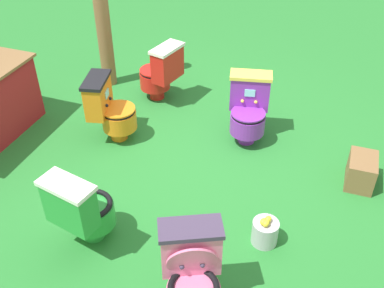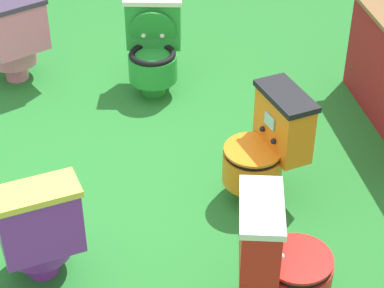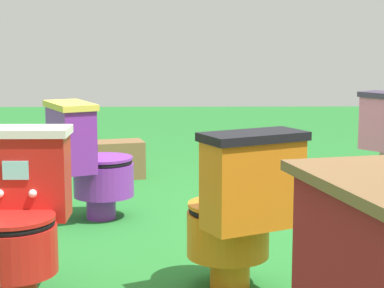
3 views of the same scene
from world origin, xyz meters
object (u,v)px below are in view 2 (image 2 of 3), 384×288
(toilet_orange, at_px, (266,147))
(toilet_pink, at_px, (15,40))
(toilet_red, at_px, (280,258))
(toilet_green, at_px, (153,46))
(toilet_purple, at_px, (38,230))

(toilet_orange, bearing_deg, toilet_pink, 28.83)
(toilet_red, xyz_separation_m, toilet_green, (-2.20, -0.86, 0.00))
(toilet_pink, bearing_deg, toilet_orange, -73.49)
(toilet_red, height_order, toilet_pink, same)
(toilet_pink, bearing_deg, toilet_purple, -111.66)
(toilet_red, distance_m, toilet_pink, 2.95)
(toilet_purple, bearing_deg, toilet_pink, 81.57)
(toilet_orange, height_order, toilet_pink, same)
(toilet_purple, bearing_deg, toilet_red, -32.49)
(toilet_red, relative_size, toilet_purple, 1.00)
(toilet_red, relative_size, toilet_orange, 1.00)
(toilet_orange, distance_m, toilet_pink, 2.28)
(toilet_green, xyz_separation_m, toilet_pink, (-0.04, -1.07, 0.00))
(toilet_purple, height_order, toilet_green, same)
(toilet_orange, bearing_deg, toilet_red, 155.49)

